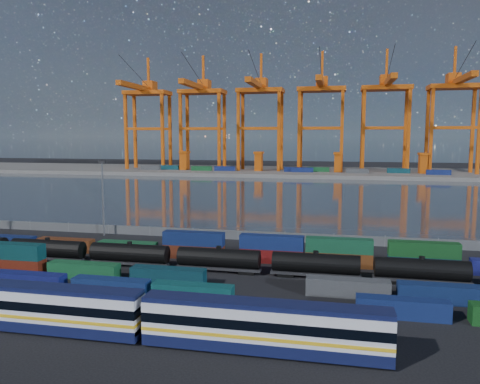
# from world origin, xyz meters

# --- Properties ---
(ground) EXTENTS (700.00, 700.00, 0.00)m
(ground) POSITION_xyz_m (0.00, 0.00, 0.00)
(ground) COLOR black
(ground) RESTS_ON ground
(harbor_water) EXTENTS (700.00, 700.00, 0.00)m
(harbor_water) POSITION_xyz_m (0.00, 105.00, 0.01)
(harbor_water) COLOR #2A333D
(harbor_water) RESTS_ON ground
(far_quay) EXTENTS (700.00, 70.00, 2.00)m
(far_quay) POSITION_xyz_m (0.00, 210.00, 1.00)
(far_quay) COLOR #514F4C
(far_quay) RESTS_ON ground
(distant_mountains) EXTENTS (2470.00, 1100.00, 520.00)m
(distant_mountains) POSITION_xyz_m (63.02, 1600.00, 220.29)
(distant_mountains) COLOR #1E2630
(distant_mountains) RESTS_ON ground
(passenger_train) EXTENTS (77.24, 3.12, 5.35)m
(passenger_train) POSITION_xyz_m (-12.35, -22.62, 2.69)
(passenger_train) COLOR silver
(passenger_train) RESTS_ON ground
(container_row_south) EXTENTS (138.63, 2.23, 4.75)m
(container_row_south) POSITION_xyz_m (-22.39, -9.91, 1.73)
(container_row_south) COLOR #3A3B3F
(container_row_south) RESTS_ON ground
(container_row_mid) EXTENTS (141.57, 2.30, 4.91)m
(container_row_mid) POSITION_xyz_m (-6.93, -3.50, 1.67)
(container_row_mid) COLOR #3C3F41
(container_row_mid) RESTS_ON ground
(container_row_north) EXTENTS (127.14, 2.26, 4.82)m
(container_row_north) POSITION_xyz_m (15.09, 11.59, 1.89)
(container_row_north) COLOR #0F1C4D
(container_row_north) RESTS_ON ground
(tanker_string) EXTENTS (137.90, 2.99, 4.27)m
(tanker_string) POSITION_xyz_m (-13.50, 4.07, 2.14)
(tanker_string) COLOR black
(tanker_string) RESTS_ON ground
(waterfront_fence) EXTENTS (160.12, 0.12, 2.20)m
(waterfront_fence) POSITION_xyz_m (-0.00, 28.00, 1.00)
(waterfront_fence) COLOR #595B5E
(waterfront_fence) RESTS_ON ground
(yard_light_mast) EXTENTS (1.60, 0.40, 16.60)m
(yard_light_mast) POSITION_xyz_m (-30.00, 26.00, 9.30)
(yard_light_mast) COLOR slate
(yard_light_mast) RESTS_ON ground
(gantry_cranes) EXTENTS (201.76, 51.37, 69.56)m
(gantry_cranes) POSITION_xyz_m (-7.50, 203.15, 42.64)
(gantry_cranes) COLOR #C24D0D
(gantry_cranes) RESTS_ON ground
(quay_containers) EXTENTS (172.58, 10.99, 2.60)m
(quay_containers) POSITION_xyz_m (-11.00, 195.46, 3.30)
(quay_containers) COLOR navy
(quay_containers) RESTS_ON far_quay
(straddle_carriers) EXTENTS (140.00, 7.00, 11.10)m
(straddle_carriers) POSITION_xyz_m (-2.50, 200.00, 7.82)
(straddle_carriers) COLOR #C24D0D
(straddle_carriers) RESTS_ON far_quay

